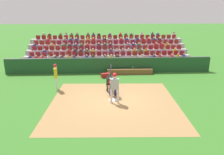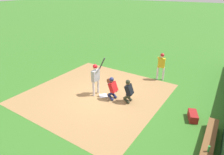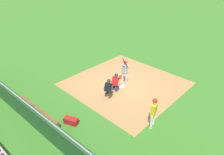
% 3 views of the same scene
% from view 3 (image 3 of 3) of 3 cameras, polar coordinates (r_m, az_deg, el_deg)
% --- Properties ---
extents(ground_plane, '(160.00, 160.00, 0.00)m').
position_cam_3_polar(ground_plane, '(14.43, 2.55, -2.52)').
color(ground_plane, '#367426').
extents(infield_dirt_patch, '(7.67, 7.55, 0.01)m').
position_cam_3_polar(infield_dirt_patch, '(14.77, 3.77, -1.72)').
color(infield_dirt_patch, '#A37B4C').
rests_on(infield_dirt_patch, ground_plane).
extents(home_plate_marker, '(0.62, 0.62, 0.02)m').
position_cam_3_polar(home_plate_marker, '(14.42, 2.55, -2.47)').
color(home_plate_marker, white).
rests_on(home_plate_marker, infield_dirt_patch).
extents(batter_at_plate, '(0.59, 0.68, 2.24)m').
position_cam_3_polar(batter_at_plate, '(14.18, 3.63, 2.18)').
color(batter_at_plate, silver).
rests_on(batter_at_plate, ground_plane).
extents(catcher_crouching, '(0.49, 0.72, 1.30)m').
position_cam_3_polar(catcher_crouching, '(13.66, 1.07, -0.98)').
color(catcher_crouching, navy).
rests_on(catcher_crouching, ground_plane).
extents(home_plate_umpire, '(0.49, 0.48, 1.30)m').
position_cam_3_polar(home_plate_umpire, '(13.01, -1.00, -2.77)').
color(home_plate_umpire, '#282D1C').
rests_on(home_plate_umpire, ground_plane).
extents(dugout_wall, '(17.68, 0.24, 1.36)m').
position_cam_3_polar(dugout_wall, '(10.90, -18.74, -12.59)').
color(dugout_wall, '#1E4A26').
rests_on(dugout_wall, ground_plane).
extents(dugout_bench, '(3.86, 0.40, 0.44)m').
position_cam_3_polar(dugout_bench, '(12.58, -20.51, -9.04)').
color(dugout_bench, brown).
rests_on(dugout_bench, ground_plane).
extents(water_bottle_on_bench, '(0.07, 0.07, 0.24)m').
position_cam_3_polar(water_bottle_on_bench, '(12.55, -21.49, -7.39)').
color(water_bottle_on_bench, green).
rests_on(water_bottle_on_bench, dugout_bench).
extents(equipment_duffel_bag, '(0.85, 0.60, 0.35)m').
position_cam_3_polar(equipment_duffel_bag, '(11.52, -11.46, -11.86)').
color(equipment_duffel_bag, maroon).
rests_on(equipment_duffel_bag, ground_plane).
extents(on_deck_batter, '(0.30, 0.57, 1.81)m').
position_cam_3_polar(on_deck_batter, '(10.74, 11.69, -8.91)').
color(on_deck_batter, silver).
rests_on(on_deck_batter, ground_plane).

